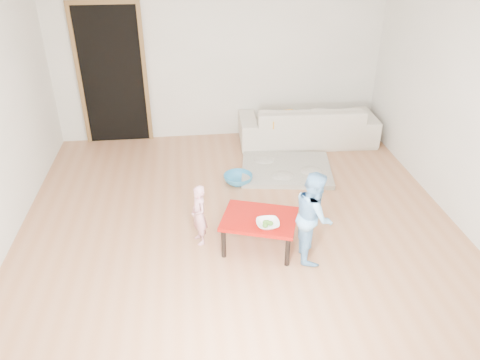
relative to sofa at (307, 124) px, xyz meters
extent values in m
cube|color=#AC7249|center=(-1.31, -2.05, -0.31)|extent=(5.00, 5.00, 0.01)
cube|color=white|center=(-1.31, 0.45, 0.99)|extent=(5.00, 0.02, 2.60)
cube|color=white|center=(1.19, -2.05, 0.99)|extent=(0.02, 5.00, 2.60)
imported|color=beige|center=(0.00, 0.00, 0.00)|extent=(2.13, 0.91, 0.61)
cube|color=#F9A71B|center=(-0.42, -0.15, 0.16)|extent=(0.51, 0.47, 0.12)
imported|color=white|center=(-1.09, -2.75, 0.10)|extent=(0.24, 0.24, 0.06)
imported|color=#E0667F|center=(-1.77, -2.41, 0.04)|extent=(0.24, 0.29, 0.69)
imported|color=#61A5E1|center=(-0.63, -2.78, 0.18)|extent=(0.41, 0.51, 0.98)
imported|color=teal|center=(-1.22, -1.18, -0.25)|extent=(0.38, 0.38, 0.12)
camera|label=1|loc=(-1.82, -6.57, 2.81)|focal=35.00mm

